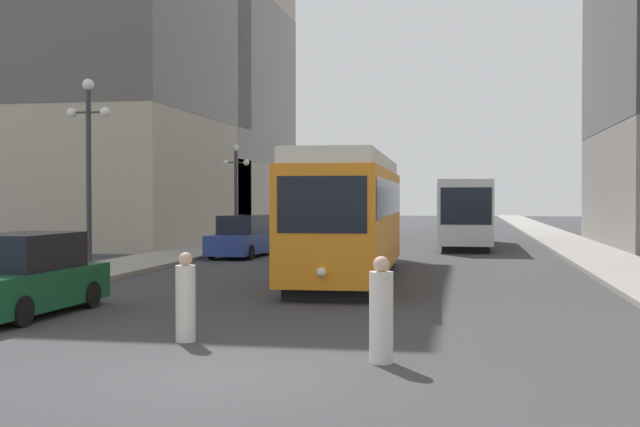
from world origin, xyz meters
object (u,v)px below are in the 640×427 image
Objects in this scene: transit_bus at (466,210)px; pedestrian_crossing_far at (186,300)px; lamp_post_left_near at (89,149)px; parked_car_left_mid at (25,277)px; lamp_post_left_far at (236,179)px; parked_car_left_near at (243,238)px; streetcar at (349,213)px; pedestrian_crossing_near at (381,313)px.

transit_bus is 29.37m from pedestrian_crossing_far.
lamp_post_left_near is at bearing -120.44° from transit_bus.
parked_car_left_mid is 2.83× the size of pedestrian_crossing_far.
lamp_post_left_far is at bearing 90.00° from lamp_post_left_near.
transit_bus is at bearing 59.78° from lamp_post_left_near.
lamp_post_left_far reaches higher than parked_car_left_mid.
parked_car_left_near is at bearing -70.21° from lamp_post_left_far.
streetcar reaches higher than parked_car_left_near.
lamp_post_left_near is at bearing -90.00° from lamp_post_left_far.
transit_bus is at bearing 163.23° from pedestrian_crossing_near.
transit_bus reaches higher than parked_car_left_mid.
streetcar is at bearing 14.71° from lamp_post_left_near.
lamp_post_left_far is (0.00, 15.99, -0.58)m from lamp_post_left_near.
pedestrian_crossing_far is (-3.70, 1.23, -0.03)m from pedestrian_crossing_near.
transit_bus is at bearing -117.70° from pedestrian_crossing_far.
transit_bus is at bearing 17.97° from lamp_post_left_far.
lamp_post_left_near reaches higher than pedestrian_crossing_near.
pedestrian_crossing_far is (-4.98, -28.92, -1.19)m from transit_bus.
parked_car_left_near is (-9.58, -9.01, -1.10)m from transit_bus.
lamp_post_left_near reaches higher than transit_bus.
parked_car_left_near is at bearing -94.92° from pedestrian_crossing_far.
lamp_post_left_far is (-6.50, 25.20, 2.79)m from pedestrian_crossing_far.
parked_car_left_near is (-5.96, 8.64, -1.26)m from streetcar.
streetcar is 8.37m from lamp_post_left_near.
parked_car_left_near is 17.54m from parked_car_left_mid.
streetcar is at bearing -101.82° from transit_bus.
parked_car_left_mid reaches higher than pedestrian_crossing_far.
lamp_post_left_near reaches higher than parked_car_left_mid.
transit_bus is 7.17× the size of pedestrian_crossing_far.
parked_car_left_near reaches higher than pedestrian_crossing_far.
streetcar reaches higher than pedestrian_crossing_near.
streetcar reaches higher than parked_car_left_mid.
parked_car_left_near is 0.99× the size of lamp_post_left_far.
lamp_post_left_near reaches higher than parked_car_left_near.
pedestrian_crossing_near reaches higher than pedestrian_crossing_far.
lamp_post_left_far reaches higher than streetcar.
streetcar is 10.78m from parked_car_left_mid.
transit_bus is at bearing 72.21° from parked_car_left_mid.
streetcar is 18.02m from transit_bus.
parked_car_left_mid is (-5.96, -8.90, -1.26)m from streetcar.
parked_car_left_mid is at bearing -86.82° from parked_car_left_near.
transit_bus reaches higher than pedestrian_crossing_near.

